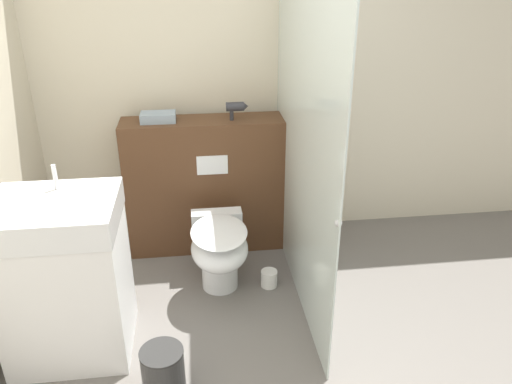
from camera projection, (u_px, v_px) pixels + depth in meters
wall_back at (220, 80)px, 3.71m from camera, size 8.00×0.06×2.50m
partition_panel at (212, 185)px, 3.78m from camera, size 1.28×0.32×1.03m
shower_glass at (301, 152)px, 3.06m from camera, size 0.04×1.74×1.98m
toilet at (219, 250)px, 3.31m from camera, size 0.37×0.60×0.49m
sink_vanity at (66, 278)px, 2.74m from camera, size 0.65×0.56×1.09m
hair_drier at (236, 107)px, 3.51m from camera, size 0.16×0.06×0.13m
folded_towel at (158, 117)px, 3.50m from camera, size 0.24×0.16×0.06m
spare_toilet_roll at (269, 278)px, 3.46m from camera, size 0.11×0.11×0.12m
waste_bin at (163, 371)px, 2.58m from camera, size 0.23×0.23×0.27m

